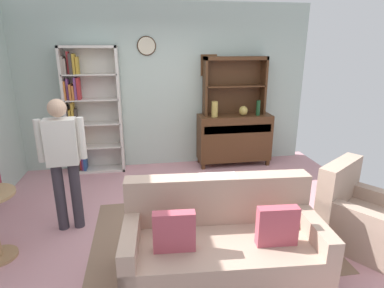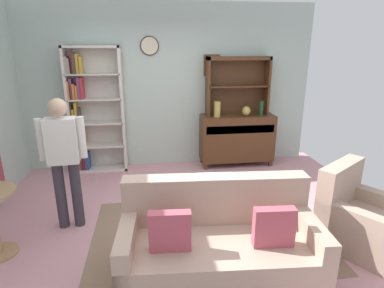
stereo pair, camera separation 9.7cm
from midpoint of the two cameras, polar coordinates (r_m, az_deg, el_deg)
name	(u,v)px [view 1 (the left image)]	position (r m, az deg, el deg)	size (l,w,h in m)	color
ground_plane	(187,222)	(4.07, -1.66, -13.93)	(5.40, 4.60, 0.02)	#C68C93
wall_back	(168,87)	(5.64, -4.79, 10.23)	(5.00, 0.09, 2.80)	#ADC1B7
area_rug	(207,233)	(3.84, 2.05, -15.80)	(2.62, 1.82, 0.01)	#846651
bookshelf	(88,111)	(5.56, -18.69, 5.63)	(0.90, 0.30, 2.10)	silver
sideboard	(234,137)	(5.77, 7.10, 1.22)	(1.30, 0.45, 0.92)	#4C2D19
sideboard_hutch	(235,78)	(5.67, 7.18, 11.77)	(1.10, 0.26, 1.00)	#4C2D19
vase_tall	(215,109)	(5.47, 3.60, 6.29)	(0.11, 0.11, 0.27)	tan
vase_round	(243,111)	(5.63, 8.75, 5.94)	(0.15, 0.15, 0.17)	tan
bottle_wine	(258,108)	(5.68, 11.35, 6.40)	(0.07, 0.07, 0.26)	#194223
couch_floral	(222,245)	(3.13, 4.46, -17.72)	(1.85, 0.97, 0.90)	tan
armchair_floral	(358,218)	(3.99, 27.14, -11.75)	(1.06, 1.07, 0.88)	tan
person_reading	(63,156)	(3.87, -22.87, -2.08)	(0.52, 0.23, 1.56)	#38333D
coffee_table	(205,204)	(3.71, 1.58, -10.77)	(0.80, 0.50, 0.42)	#4C2D19
book_stack	(197,202)	(3.57, 0.09, -10.34)	(0.17, 0.14, 0.05)	#3F3833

